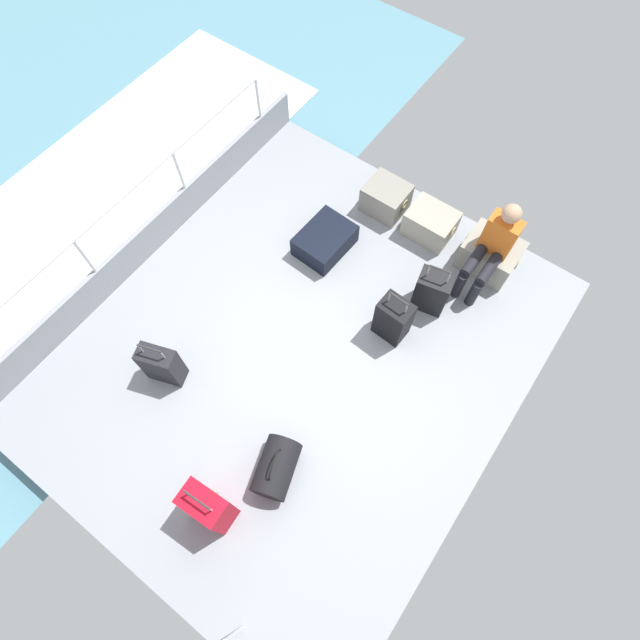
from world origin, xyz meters
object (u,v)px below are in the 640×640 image
at_px(cargo_crate_1, 430,223).
at_px(cargo_crate_2, 490,255).
at_px(cargo_crate_0, 386,198).
at_px(suitcase_3, 209,507).
at_px(suitcase_2, 393,319).
at_px(suitcase_4, 162,365).
at_px(passenger_seated, 493,247).
at_px(suitcase_1, 325,241).
at_px(suitcase_0, 432,291).
at_px(duffel_bag, 276,468).

relative_size(cargo_crate_1, cargo_crate_2, 0.91).
height_order(cargo_crate_0, suitcase_3, suitcase_3).
distance_m(cargo_crate_0, suitcase_3, 3.95).
xyz_separation_m(suitcase_2, suitcase_4, (-1.61, -1.79, -0.02)).
xyz_separation_m(cargo_crate_0, cargo_crate_1, (0.62, -0.00, -0.01)).
bearing_deg(suitcase_4, passenger_seated, 55.53).
bearing_deg(cargo_crate_2, suitcase_2, -107.61).
height_order(cargo_crate_1, suitcase_1, cargo_crate_1).
bearing_deg(suitcase_0, passenger_seated, 66.95).
distance_m(cargo_crate_0, cargo_crate_1, 0.62).
height_order(passenger_seated, suitcase_3, passenger_seated).
bearing_deg(duffel_bag, suitcase_3, -111.28).
xyz_separation_m(cargo_crate_1, passenger_seated, (0.77, -0.18, 0.40)).
relative_size(passenger_seated, suitcase_1, 1.61).
bearing_deg(suitcase_2, cargo_crate_1, 103.73).
xyz_separation_m(suitcase_1, suitcase_2, (1.21, -0.47, 0.15)).
bearing_deg(suitcase_2, suitcase_0, 73.67).
relative_size(cargo_crate_2, suitcase_1, 0.94).
height_order(cargo_crate_2, suitcase_4, suitcase_4).
relative_size(cargo_crate_2, suitcase_4, 0.90).
bearing_deg(suitcase_2, passenger_seated, 69.88).
bearing_deg(passenger_seated, cargo_crate_0, 172.68).
distance_m(suitcase_3, suitcase_4, 1.49).
bearing_deg(suitcase_0, suitcase_2, -106.33).
bearing_deg(cargo_crate_2, duffel_bag, -98.87).
distance_m(cargo_crate_2, suitcase_0, 0.89).
bearing_deg(cargo_crate_2, suitcase_0, -108.42).
xyz_separation_m(suitcase_3, suitcase_4, (-1.29, 0.74, -0.07)).
height_order(cargo_crate_2, passenger_seated, passenger_seated).
height_order(suitcase_3, suitcase_4, suitcase_3).
distance_m(suitcase_3, duffel_bag, 0.69).
distance_m(cargo_crate_1, suitcase_1, 1.26).
distance_m(suitcase_1, suitcase_3, 3.13).
height_order(cargo_crate_0, cargo_crate_1, cargo_crate_0).
bearing_deg(suitcase_1, cargo_crate_1, 45.86).
xyz_separation_m(suitcase_0, suitcase_1, (-1.37, -0.07, -0.14)).
bearing_deg(suitcase_4, suitcase_3, -29.66).
bearing_deg(cargo_crate_0, suitcase_1, -105.61).
height_order(suitcase_2, suitcase_4, suitcase_2).
bearing_deg(suitcase_0, duffel_bag, -95.40).
xyz_separation_m(cargo_crate_0, suitcase_0, (1.12, -0.84, 0.09)).
height_order(cargo_crate_0, suitcase_4, suitcase_4).
bearing_deg(suitcase_4, duffel_bag, -4.07).
relative_size(cargo_crate_0, suitcase_2, 0.70).
bearing_deg(cargo_crate_1, suitcase_4, -111.96).
bearing_deg(suitcase_0, suitcase_1, -177.25).
xyz_separation_m(cargo_crate_0, suitcase_3, (0.64, -3.90, 0.16)).
relative_size(cargo_crate_2, suitcase_2, 0.85).
xyz_separation_m(cargo_crate_2, suitcase_3, (-0.75, -3.90, 0.15)).
height_order(cargo_crate_1, cargo_crate_2, cargo_crate_2).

